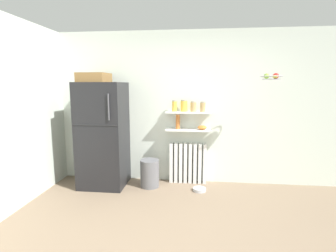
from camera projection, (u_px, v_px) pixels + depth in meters
name	position (u px, v px, depth m)	size (l,w,h in m)	color
ground_plane	(177.00, 225.00, 3.14)	(7.04, 7.04, 0.00)	#7A6651
back_wall	(184.00, 108.00, 4.46)	(7.04, 0.10, 2.60)	silver
side_wall_left	(3.00, 116.00, 3.28)	(0.10, 4.80, 2.60)	silver
refrigerator	(103.00, 133.00, 4.29)	(0.74, 0.71, 1.89)	black
radiator	(188.00, 163.00, 4.47)	(0.64, 0.12, 0.69)	white
wall_shelf_lower	(188.00, 130.00, 4.35)	(0.77, 0.22, 0.03)	white
wall_shelf_upper	(188.00, 112.00, 4.30)	(0.77, 0.22, 0.03)	white
storage_jar_0	(174.00, 106.00, 4.31)	(0.08, 0.08, 0.19)	yellow
storage_jar_1	(184.00, 106.00, 4.29)	(0.11, 0.11, 0.20)	yellow
storage_jar_2	(193.00, 107.00, 4.28)	(0.09, 0.09, 0.18)	tan
storage_jar_3	(203.00, 107.00, 4.26)	(0.09, 0.09, 0.17)	tan
vase	(178.00, 122.00, 4.35)	(0.07, 0.07, 0.25)	#CC7033
shelf_bowl	(202.00, 128.00, 4.32)	(0.15, 0.15, 0.07)	orange
trash_bin	(150.00, 173.00, 4.30)	(0.31, 0.31, 0.46)	slate
pet_food_bowl	(199.00, 189.00, 4.15)	(0.21, 0.21, 0.05)	#B7B7BC
hanging_fruit_basket	(272.00, 77.00, 3.71)	(0.31, 0.31, 0.09)	#B2B2B7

